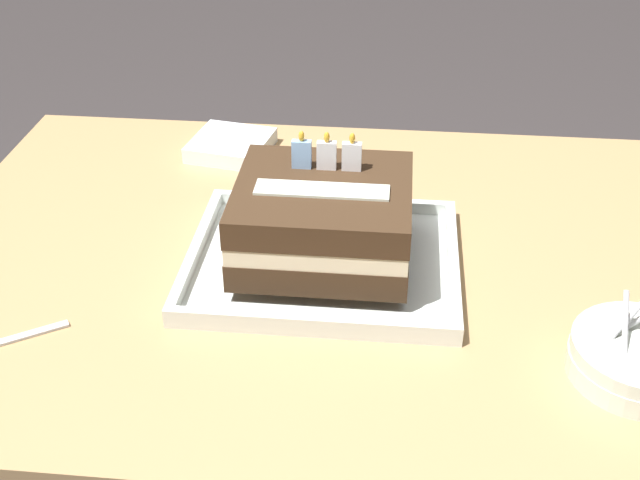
# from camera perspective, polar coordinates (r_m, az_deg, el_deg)

# --- Properties ---
(dining_table) EXTENTS (1.01, 0.76, 0.77)m
(dining_table) POSITION_cam_1_polar(r_m,az_deg,el_deg) (1.12, -0.19, -6.25)
(dining_table) COLOR tan
(dining_table) RESTS_ON ground_plane
(foil_tray) EXTENTS (0.33, 0.28, 0.02)m
(foil_tray) POSITION_cam_1_polar(r_m,az_deg,el_deg) (1.02, 0.21, -1.55)
(foil_tray) COLOR silver
(foil_tray) RESTS_ON dining_table
(birthday_cake) EXTENTS (0.21, 0.20, 0.14)m
(birthday_cake) POSITION_cam_1_polar(r_m,az_deg,el_deg) (0.98, 0.22, 1.52)
(birthday_cake) COLOR #3C2919
(birthday_cake) RESTS_ON foil_tray
(bowl_stack) EXTENTS (0.14, 0.14, 0.09)m
(bowl_stack) POSITION_cam_1_polar(r_m,az_deg,el_deg) (0.91, 21.13, -7.60)
(bowl_stack) COLOR silver
(bowl_stack) RESTS_ON dining_table
(napkin_pile) EXTENTS (0.13, 0.13, 0.02)m
(napkin_pile) POSITION_cam_1_polar(r_m,az_deg,el_deg) (1.30, -6.14, 6.50)
(napkin_pile) COLOR white
(napkin_pile) RESTS_ON dining_table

